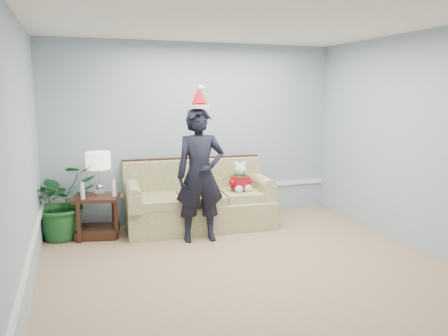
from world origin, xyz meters
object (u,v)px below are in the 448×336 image
houseplant (62,201)px  teddy_bear (240,180)px  sofa (199,203)px  side_table (97,221)px  man (200,175)px  table_lamp (98,162)px

houseplant → teddy_bear: 2.51m
sofa → houseplant: houseplant is taller
sofa → teddy_bear: sofa is taller
sofa → side_table: bearing=-175.9°
man → houseplant: bearing=163.4°
sofa → side_table: sofa is taller
man → teddy_bear: (0.75, 0.47, -0.21)m
sofa → houseplant: size_ratio=2.11×
teddy_bear → houseplant: bearing=169.7°
sofa → table_lamp: (-1.40, 0.05, 0.68)m
man → teddy_bear: size_ratio=3.94×
table_lamp → teddy_bear: table_lamp is taller
table_lamp → houseplant: (-0.50, 0.05, -0.51)m
sofa → man: size_ratio=1.22×
side_table → teddy_bear: bearing=-3.5°
houseplant → sofa: bearing=-2.9°
sofa → table_lamp: bearing=-178.0°
sofa → houseplant: bearing=-178.9°
teddy_bear → side_table: bearing=171.4°
sofa → houseplant: 1.90m
man → sofa: bearing=81.4°
houseplant → table_lamp: bearing=-5.3°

